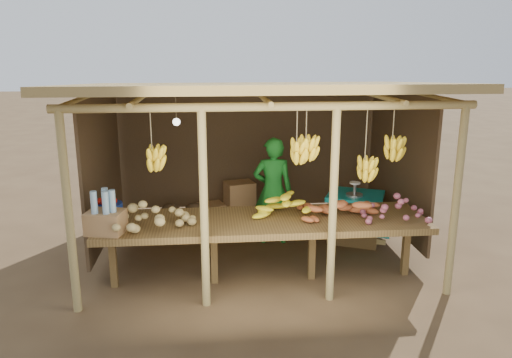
{
  "coord_description": "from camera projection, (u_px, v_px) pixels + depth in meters",
  "views": [
    {
      "loc": [
        -0.63,
        -6.58,
        2.76
      ],
      "look_at": [
        0.0,
        0.0,
        1.05
      ],
      "focal_mm": 35.0,
      "sensor_mm": 36.0,
      "label": 1
    }
  ],
  "objects": [
    {
      "name": "ground",
      "position": [
        256.0,
        250.0,
        7.09
      ],
      "size": [
        60.0,
        60.0,
        0.0
      ],
      "primitive_type": "plane",
      "color": "brown",
      "rests_on": "ground"
    },
    {
      "name": "stall_structure",
      "position": [
        258.0,
        118.0,
        6.49
      ],
      "size": [
        4.7,
        3.5,
        2.43
      ],
      "color": "tan",
      "rests_on": "ground"
    },
    {
      "name": "bottle_box",
      "position": [
        105.0,
        216.0,
        5.47
      ],
      "size": [
        0.45,
        0.39,
        0.5
      ],
      "color": "#986E44",
      "rests_on": "counter"
    },
    {
      "name": "counter",
      "position": [
        264.0,
        224.0,
        5.99
      ],
      "size": [
        3.9,
        1.05,
        0.8
      ],
      "color": "brown",
      "rests_on": "ground"
    },
    {
      "name": "tomato_basin",
      "position": [
        107.0,
        207.0,
        6.15
      ],
      "size": [
        0.37,
        0.37,
        0.2
      ],
      "rotation": [
        0.0,
        0.0,
        -0.39
      ],
      "color": "navy",
      "rests_on": "counter"
    },
    {
      "name": "burlap_sacks",
      "position": [
        183.0,
        217.0,
        7.77
      ],
      "size": [
        0.77,
        0.41,
        0.55
      ],
      "color": "#4D3923",
      "rests_on": "ground"
    },
    {
      "name": "onion_heap",
      "position": [
        398.0,
        207.0,
        5.85
      ],
      "size": [
        0.78,
        0.47,
        0.35
      ],
      "primitive_type": null,
      "rotation": [
        0.0,
        0.0,
        0.02
      ],
      "color": "#A45063",
      "rests_on": "counter"
    },
    {
      "name": "banana_pile",
      "position": [
        285.0,
        201.0,
        6.09
      ],
      "size": [
        0.7,
        0.48,
        0.35
      ],
      "primitive_type": null,
      "rotation": [
        0.0,
        0.0,
        -0.13
      ],
      "color": "#FFF428",
      "rests_on": "counter"
    },
    {
      "name": "vendor",
      "position": [
        273.0,
        191.0,
        7.24
      ],
      "size": [
        0.59,
        0.41,
        1.57
      ],
      "primitive_type": "imported",
      "rotation": [
        0.0,
        0.0,
        3.08
      ],
      "color": "#1B7B25",
      "rests_on": "ground"
    },
    {
      "name": "tarp_crate",
      "position": [
        355.0,
        216.0,
        7.37
      ],
      "size": [
        1.0,
        0.94,
        0.94
      ],
      "color": "brown",
      "rests_on": "ground"
    },
    {
      "name": "carton_stack",
      "position": [
        230.0,
        207.0,
        8.04
      ],
      "size": [
        1.01,
        0.47,
        0.7
      ],
      "color": "#986E44",
      "rests_on": "ground"
    },
    {
      "name": "sweet_potato_heap",
      "position": [
        342.0,
        200.0,
        6.1
      ],
      "size": [
        1.11,
        0.76,
        0.36
      ],
      "primitive_type": null,
      "rotation": [
        0.0,
        0.0,
        0.15
      ],
      "color": "#BA5C2F",
      "rests_on": "counter"
    },
    {
      "name": "potato_heap",
      "position": [
        149.0,
        214.0,
        5.58
      ],
      "size": [
        1.08,
        0.75,
        0.37
      ],
      "primitive_type": null,
      "rotation": [
        0.0,
        0.0,
        -0.17
      ],
      "color": "tan",
      "rests_on": "counter"
    }
  ]
}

